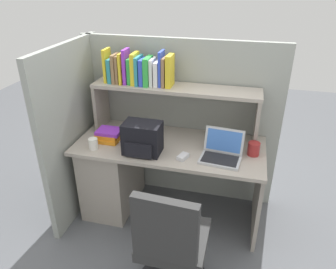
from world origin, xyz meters
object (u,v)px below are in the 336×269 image
Objects in this scene: laptop at (222,152)px; paper_cup at (93,144)px; office_chair at (172,251)px; computer_mouse at (183,157)px; backpack at (142,139)px; snack_canister at (254,149)px.

laptop is 1.05m from paper_cup.
computer_mouse is at bearing -80.82° from office_chair.
laptop is 3.21× the size of computer_mouse.
backpack is at bearing 6.22° from paper_cup.
laptop is 1.11× the size of backpack.
office_chair is at bearing -36.56° from paper_cup.
office_chair reaches higher than paper_cup.
laptop is 0.27m from snack_canister.
backpack reaches higher than computer_mouse.
office_chair reaches higher than computer_mouse.
paper_cup reaches higher than computer_mouse.
computer_mouse is 1.12× the size of paper_cup.
computer_mouse is 0.57m from snack_canister.
paper_cup is at bearing -158.11° from computer_mouse.
backpack reaches higher than paper_cup.
computer_mouse is 0.75m from paper_cup.
backpack is at bearing -54.88° from office_chair.
paper_cup is (-0.75, -0.03, 0.03)m from computer_mouse.
laptop is at bearing 35.19° from computer_mouse.
snack_canister reaches higher than paper_cup.
backpack is (-0.63, -0.06, 0.07)m from laptop.
computer_mouse is at bearing -160.22° from snack_canister.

